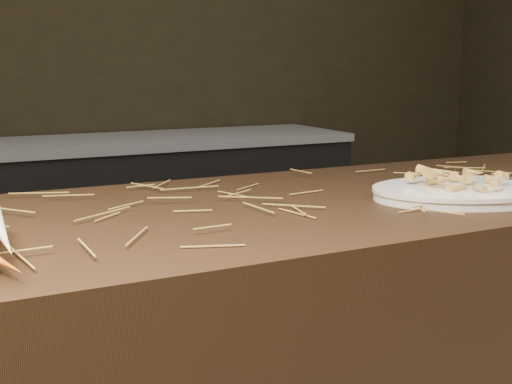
# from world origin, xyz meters

# --- Properties ---
(back_counter) EXTENTS (1.82, 0.62, 0.84)m
(back_counter) POSITION_xyz_m (0.30, 2.18, 0.42)
(back_counter) COLOR black
(back_counter) RESTS_ON ground
(straw_bedding) EXTENTS (1.40, 0.60, 0.02)m
(straw_bedding) POSITION_xyz_m (0.00, 0.30, 0.91)
(straw_bedding) COLOR olive
(straw_bedding) RESTS_ON main_counter
(serving_platter) EXTENTS (0.45, 0.35, 0.02)m
(serving_platter) POSITION_xyz_m (0.30, 0.17, 0.91)
(serving_platter) COLOR white
(serving_platter) RESTS_ON main_counter
(roasted_veg_heap) EXTENTS (0.22, 0.18, 0.04)m
(roasted_veg_heap) POSITION_xyz_m (0.30, 0.17, 0.94)
(roasted_veg_heap) COLOR tan
(roasted_veg_heap) RESTS_ON serving_platter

